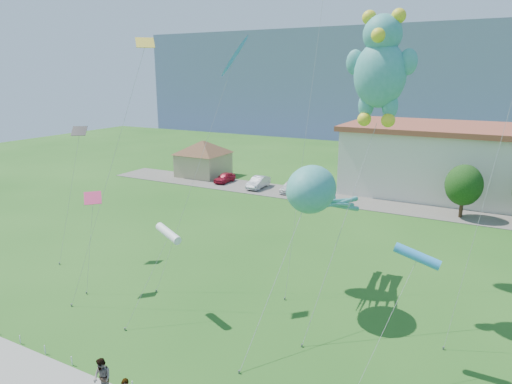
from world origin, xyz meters
TOP-DOWN VIEW (x-y plane):
  - ground at (0.00, 0.00)m, footprint 160.00×160.00m
  - parking_strip at (0.00, 35.00)m, footprint 70.00×6.00m
  - hill_ridge at (0.00, 120.00)m, footprint 160.00×50.00m
  - pavilion at (-24.00, 38.00)m, footprint 9.20×9.20m
  - tree_near at (10.00, 34.00)m, footprint 3.60×3.60m
  - pedestrian_right at (-1.82, -2.25)m, footprint 1.03×0.88m
  - parked_car_red at (-19.06, 35.73)m, footprint 1.55×3.75m
  - parked_car_silver at (-13.70, 35.13)m, footprint 1.68×4.44m
  - parked_car_white at (-9.33, 35.30)m, footprint 2.09×4.38m
  - parked_car_blue at (-7.82, 34.94)m, footprint 1.98×4.38m
  - octopus_kite at (3.07, 11.21)m, footprint 2.85×14.49m
  - teddy_bear_kite at (6.19, 12.07)m, footprint 3.97×7.81m
  - small_kite_yellow at (-7.56, 7.31)m, footprint 3.38×5.87m
  - small_kite_blue at (-3.71, 12.49)m, footprint 3.78×6.50m
  - small_kite_black at (-16.22, 9.88)m, footprint 1.29×4.03m
  - small_kite_pink at (-10.66, 5.87)m, footprint 1.29×2.24m
  - small_kite_cyan at (9.70, 7.11)m, footprint 1.95×5.86m
  - small_kite_white at (-4.05, 5.44)m, footprint 1.22×4.29m

SIDE VIEW (x-z plane):
  - ground at x=0.00m, z-range 0.00..0.00m
  - parking_strip at x=0.00m, z-range 0.00..0.06m
  - parked_car_white at x=-9.33m, z-range 0.06..1.29m
  - parked_car_red at x=-19.06m, z-range 0.06..1.33m
  - parked_car_silver at x=-13.70m, z-range 0.06..1.51m
  - parked_car_blue at x=-7.82m, z-range 0.06..1.52m
  - pedestrian_right at x=-1.82m, z-range 0.10..1.94m
  - pavilion at x=-24.00m, z-range 0.52..5.52m
  - tree_near at x=10.00m, z-range 0.65..6.12m
  - small_kite_white at x=-4.05m, z-range 2.25..7.69m
  - small_kite_cyan at x=9.70m, z-range 2.56..8.64m
  - small_kite_pink at x=-10.66m, z-range 2.38..9.00m
  - octopus_kite at x=3.07m, z-range 2.36..11.29m
  - small_kite_black at x=-16.22m, z-range 3.69..13.94m
  - hill_ridge at x=0.00m, z-range 0.00..25.00m
  - small_kite_yellow at x=-7.56m, z-range 5.61..22.00m
  - teddy_bear_kite at x=6.19m, z-range 5.78..23.32m
  - small_kite_blue at x=-3.71m, z-range 6.95..22.89m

